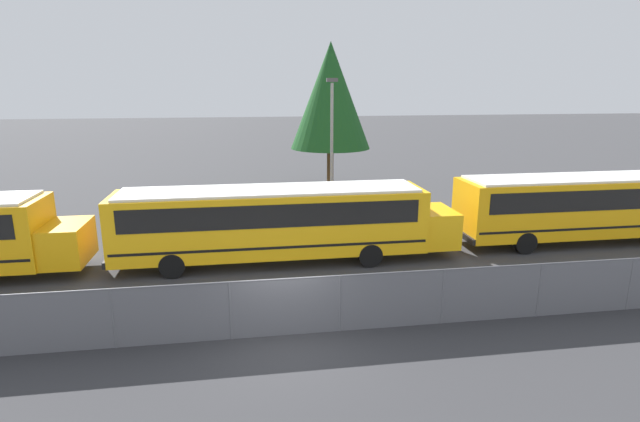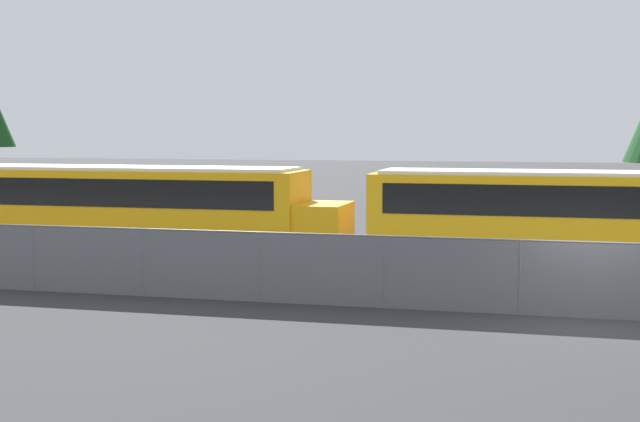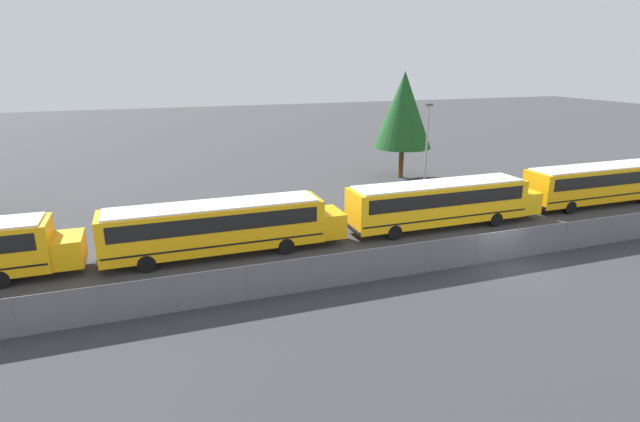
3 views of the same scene
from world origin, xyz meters
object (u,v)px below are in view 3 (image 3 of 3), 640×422
Objects in this scene: light_pole at (427,145)px; school_bus_2 at (442,201)px; tree_1 at (404,110)px; school_bus_3 at (602,181)px; school_bus_1 at (220,224)px.

school_bus_2 is at bearing -113.94° from light_pole.
school_bus_3 is at bearing -53.10° from tree_1.
light_pole reaches higher than school_bus_2.
school_bus_1 is 1.00× the size of school_bus_2.
school_bus_1 is at bearing -178.84° from school_bus_3.
tree_1 reaches higher than school_bus_3.
light_pole is (17.89, 8.00, 2.23)m from school_bus_1.
light_pole reaches higher than school_bus_1.
tree_1 is at bearing 36.06° from school_bus_1.
tree_1 is (0.93, 5.70, 2.19)m from light_pole.
school_bus_2 is (14.36, 0.04, 0.00)m from school_bus_1.
school_bus_2 is at bearing 0.18° from school_bus_1.
tree_1 reaches higher than light_pole.
school_bus_2 is 14.32m from school_bus_3.
light_pole is 0.76× the size of tree_1.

